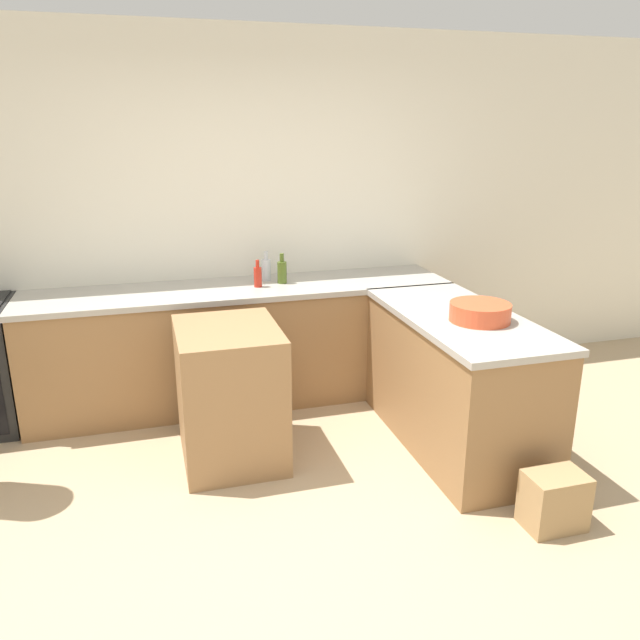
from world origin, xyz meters
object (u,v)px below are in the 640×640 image
(vinegar_bottle_clear, at_px, (266,269))
(paper_bag, at_px, (554,501))
(olive_oil_bottle, at_px, (282,271))
(island_table, at_px, (230,393))
(hot_sauce_bottle, at_px, (258,276))
(mixing_bowl, at_px, (480,312))

(vinegar_bottle_clear, bearing_deg, paper_bag, -64.24)
(olive_oil_bottle, bearing_deg, paper_bag, -64.98)
(island_table, height_order, hot_sauce_bottle, hot_sauce_bottle)
(island_table, relative_size, hot_sauce_bottle, 4.28)
(olive_oil_bottle, height_order, vinegar_bottle_clear, olive_oil_bottle)
(mixing_bowl, height_order, olive_oil_bottle, olive_oil_bottle)
(mixing_bowl, bearing_deg, olive_oil_bottle, 126.94)
(mixing_bowl, height_order, paper_bag, mixing_bowl)
(mixing_bowl, xyz_separation_m, vinegar_bottle_clear, (-1.03, 1.37, 0.03))
(island_table, distance_m, mixing_bowl, 1.60)
(paper_bag, bearing_deg, hot_sauce_bottle, 120.00)
(island_table, distance_m, hot_sauce_bottle, 1.03)
(mixing_bowl, xyz_separation_m, hot_sauce_bottle, (-1.13, 1.18, 0.02))
(island_table, xyz_separation_m, mixing_bowl, (1.47, -0.37, 0.51))
(mixing_bowl, bearing_deg, paper_bag, -88.04)
(olive_oil_bottle, distance_m, vinegar_bottle_clear, 0.16)
(olive_oil_bottle, distance_m, paper_bag, 2.42)
(island_table, height_order, olive_oil_bottle, olive_oil_bottle)
(hot_sauce_bottle, height_order, olive_oil_bottle, olive_oil_bottle)
(island_table, distance_m, olive_oil_bottle, 1.16)
(hot_sauce_bottle, relative_size, vinegar_bottle_clear, 0.90)
(olive_oil_bottle, relative_size, paper_bag, 0.73)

